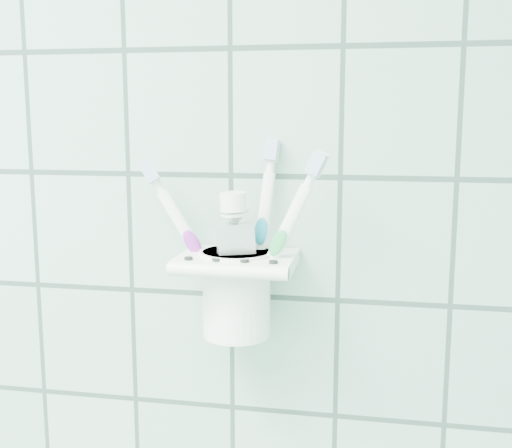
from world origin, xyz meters
TOP-DOWN VIEW (x-y plane):
  - holder_bracket at (0.64, 1.15)m, footprint 0.12×0.10m
  - cup at (0.63, 1.16)m, footprint 0.08×0.08m
  - toothbrush_pink at (0.64, 1.16)m, footprint 0.11×0.02m
  - toothbrush_blue at (0.65, 1.16)m, footprint 0.03×0.04m
  - toothbrush_orange at (0.64, 1.14)m, footprint 0.09×0.02m
  - toothpaste_tube at (0.64, 1.15)m, footprint 0.05×0.04m

SIDE VIEW (x-z plane):
  - cup at x=0.63m, z-range 1.22..1.32m
  - holder_bracket at x=0.64m, z-range 1.28..1.32m
  - toothpaste_tube at x=0.64m, z-range 1.24..1.39m
  - toothbrush_blue at x=0.65m, z-range 1.23..1.44m
  - toothbrush_pink at x=0.64m, z-range 1.23..1.43m
  - toothbrush_orange at x=0.64m, z-range 1.23..1.44m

